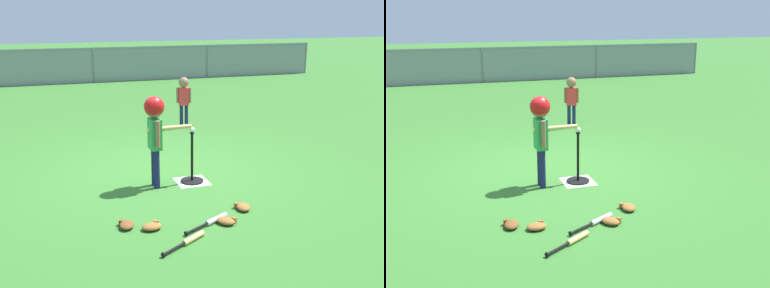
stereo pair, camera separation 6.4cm
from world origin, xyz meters
The scene contains 13 objects.
ground_plane centered at (0.00, 0.00, 0.00)m, with size 60.00×60.00×0.00m, color #336B28.
home_plate centered at (0.23, -0.52, 0.00)m, with size 0.44×0.44×0.01m, color white.
batting_tee centered at (0.23, -0.52, 0.12)m, with size 0.32×0.32×0.72m.
baseball_on_tee centered at (0.23, -0.52, 0.75)m, with size 0.07×0.07×0.07m, color white.
batter_child centered at (-0.28, -0.54, 0.89)m, with size 0.65×0.36×1.24m.
fielder_deep_center centered at (1.06, 2.56, 0.66)m, with size 0.30×0.20×1.03m.
spare_bat_silver centered at (0.04, -1.85, 0.03)m, with size 0.62×0.37×0.06m.
spare_bat_wood centered at (-0.34, -2.21, 0.03)m, with size 0.55×0.37×0.06m.
glove_by_plate centered at (0.52, -1.62, 0.04)m, with size 0.19×0.24×0.07m.
glove_near_bats centered at (-0.90, -1.66, 0.04)m, with size 0.21×0.25×0.07m.
glove_tossed_aside centered at (0.19, -1.91, 0.04)m, with size 0.26×0.27×0.07m.
glove_outfield_drop centered at (-0.64, -1.79, 0.04)m, with size 0.22×0.18×0.07m.
outfield_fence centered at (0.00, 9.38, 0.62)m, with size 16.06×0.06×1.15m.
Camera 1 is at (-1.65, -6.34, 2.31)m, focal length 43.54 mm.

